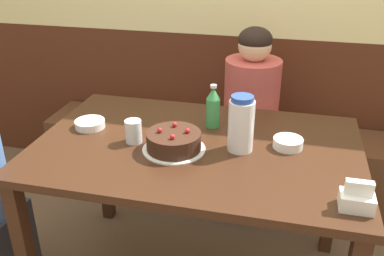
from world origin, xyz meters
TOP-DOWN VIEW (x-y plane):
  - bench_seat at (0.00, 0.83)m, footprint 2.33×0.38m
  - dining_table at (0.00, 0.00)m, footprint 1.37×0.89m
  - birthday_cake at (-0.08, -0.07)m, footprint 0.26×0.26m
  - water_pitcher at (0.18, 0.00)m, footprint 0.11×0.11m
  - soju_bottle at (0.03, 0.19)m, footprint 0.06×0.06m
  - napkin_holder at (0.61, -0.32)m, footprint 0.11×0.08m
  - bowl_soup_white at (-0.51, 0.05)m, footprint 0.14×0.14m
  - bowl_rice_small at (0.38, 0.06)m, footprint 0.12×0.12m
  - glass_water_tall at (-0.27, -0.04)m, footprint 0.07×0.07m
  - person_pale_blue_shirt at (0.16, 0.70)m, footprint 0.31×0.34m

SIDE VIEW (x-z plane):
  - bench_seat at x=0.00m, z-range 0.00..0.46m
  - person_pale_blue_shirt at x=0.16m, z-range -0.04..1.09m
  - dining_table at x=0.00m, z-range 0.29..1.07m
  - bowl_soup_white at x=-0.51m, z-range 0.77..0.81m
  - bowl_rice_small at x=0.38m, z-range 0.77..0.82m
  - napkin_holder at x=0.61m, z-range 0.76..0.87m
  - birthday_cake at x=-0.08m, z-range 0.76..0.86m
  - glass_water_tall at x=-0.27m, z-range 0.77..0.87m
  - soju_bottle at x=0.03m, z-range 0.77..0.97m
  - water_pitcher at x=0.18m, z-range 0.77..1.01m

